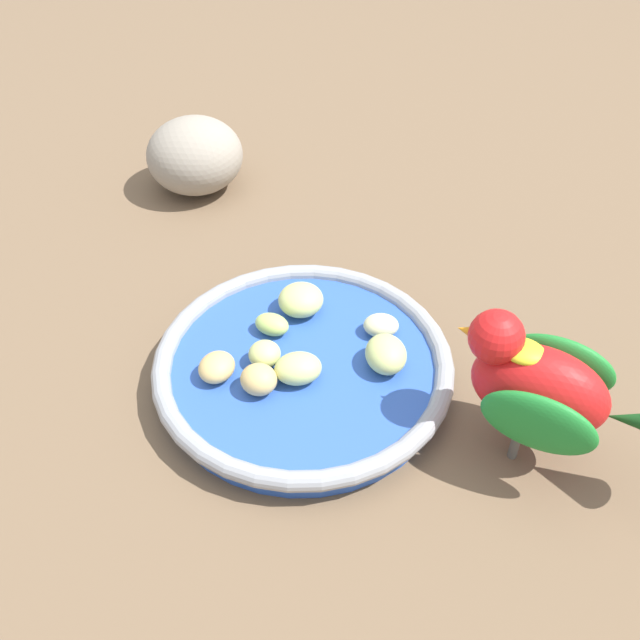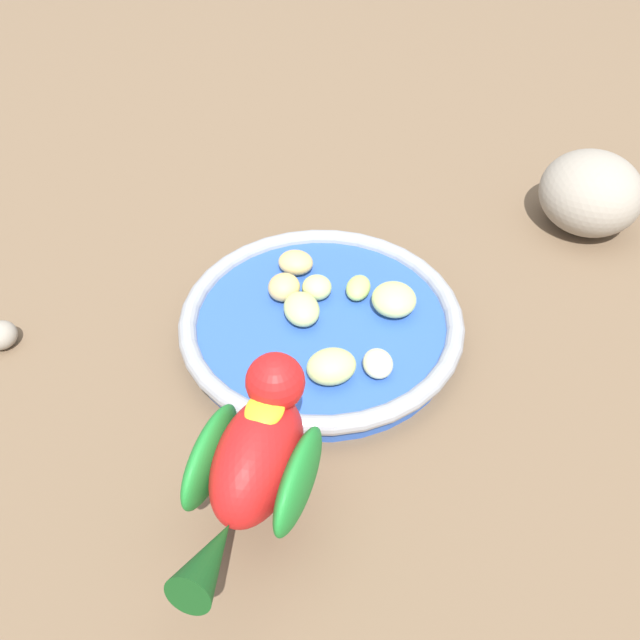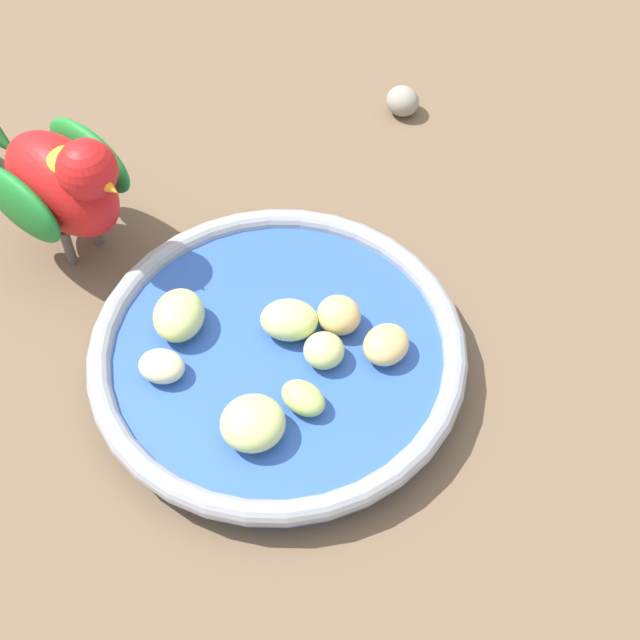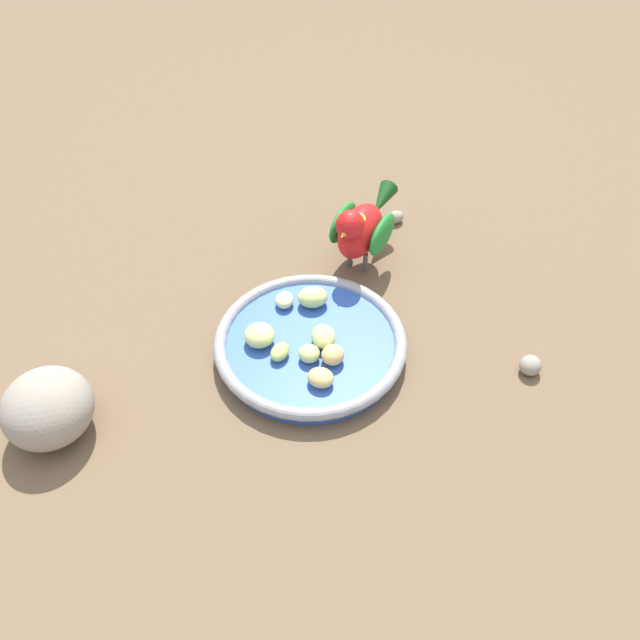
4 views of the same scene
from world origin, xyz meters
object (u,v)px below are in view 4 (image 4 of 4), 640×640
Objects in this scene: feeding_bowl at (310,344)px; apple_piece_7 at (333,355)px; apple_piece_4 at (321,378)px; pebble_0 at (395,217)px; apple_piece_6 at (323,337)px; apple_piece_5 at (313,297)px; pebble_1 at (530,365)px; apple_piece_2 at (259,335)px; parrot at (361,227)px; rock_large at (48,408)px; apple_piece_3 at (286,298)px; apple_piece_0 at (309,354)px; apple_piece_1 at (281,352)px.

apple_piece_7 reaches higher than feeding_bowl.
pebble_0 is (-0.34, -0.12, -0.02)m from apple_piece_4.
apple_piece_6 is 1.34× the size of pebble_0.
apple_piece_5 reaches higher than pebble_1.
apple_piece_6 is (-0.01, 0.02, 0.02)m from feeding_bowl.
apple_piece_2 is 0.23× the size of parrot.
apple_piece_2 is at bearing -56.79° from pebble_1.
apple_piece_2 reaches higher than apple_piece_7.
apple_piece_7 is (0.01, 0.04, 0.02)m from feeding_bowl.
rock_large reaches higher than apple_piece_5.
apple_piece_6 is 0.33m from rock_large.
parrot reaches higher than apple_piece_3.
apple_piece_7 is at bearing 52.51° from apple_piece_5.
apple_piece_5 reaches higher than apple_piece_0.
rock_large is at bearing -31.03° from apple_piece_6.
apple_piece_5 is 0.29m from pebble_1.
pebble_1 is at bearing 136.08° from apple_piece_4.
apple_piece_5 is at bearing 174.53° from apple_piece_2.
apple_piece_1 is 0.79× the size of apple_piece_6.
apple_piece_3 is 0.09m from apple_piece_6.
apple_piece_6 is 1.29× the size of apple_piece_7.
apple_piece_3 is at bearing -143.59° from apple_piece_1.
apple_piece_5 is 0.07m from apple_piece_6.
apple_piece_6 is 0.19m from parrot.
apple_piece_7 reaches higher than apple_piece_1.
apple_piece_3 is 0.93× the size of apple_piece_4.
pebble_1 is at bearing 137.06° from rock_large.
apple_piece_3 is (-0.06, -0.09, -0.00)m from apple_piece_0.
apple_piece_7 is at bearing 69.05° from apple_piece_3.
apple_piece_4 is (0.05, 0.05, 0.02)m from feeding_bowl.
pebble_1 is (-0.11, 0.30, -0.02)m from apple_piece_3.
apple_piece_1 is at bearing -1.32° from parrot.
pebble_0 is at bearing -167.14° from feeding_bowl.
apple_piece_0 is at bearing -52.05° from pebble_1.
rock_large is at bearing -31.81° from apple_piece_1.
apple_piece_4 is at bearing 14.89° from apple_piece_7.
apple_piece_2 is 1.34× the size of apple_piece_7.
rock_large is (0.26, -0.20, 0.01)m from apple_piece_7.
apple_piece_2 is at bearing -5.47° from apple_piece_5.
apple_piece_3 is at bearing -18.18° from parrot.
feeding_bowl is 0.19m from parrot.
apple_piece_5 is at bearing -137.17° from apple_piece_4.
rock_large is (0.23, -0.14, 0.01)m from apple_piece_1.
apple_piece_7 is at bearing 77.66° from feeding_bowl.
apple_piece_5 is at bearing 125.36° from apple_piece_3.
parrot is at bearing -174.40° from apple_piece_5.
apple_piece_7 is 1.04× the size of pebble_0.
apple_piece_2 is 1.39× the size of pebble_1.
pebble_1 is (-0.42, 0.39, -0.03)m from rock_large.
apple_piece_2 is 1.23× the size of apple_piece_4.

